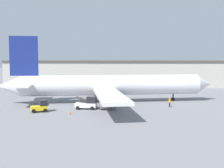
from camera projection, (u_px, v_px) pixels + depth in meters
ground_plane at (112, 102)px, 55.24m from camera, size 400.00×400.00×0.00m
terminal_building at (131, 73)px, 91.31m from camera, size 78.28×16.80×7.97m
airplane at (107, 85)px, 54.79m from camera, size 42.15×38.95×12.74m
ground_crew_worker at (170, 102)px, 49.59m from camera, size 0.37×0.37×1.68m
baggage_tug at (40, 107)px, 45.06m from camera, size 2.92×2.53×1.93m
belt_loader_truck at (88, 103)px, 47.59m from camera, size 3.61×2.13×2.16m
safety_cone_near at (70, 112)px, 43.19m from camera, size 0.36×0.36×0.55m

